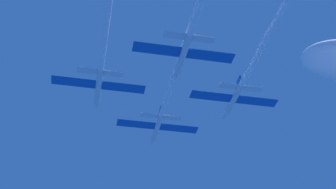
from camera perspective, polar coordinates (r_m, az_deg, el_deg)
The scene contains 3 objects.
jet_lead at distance 88.84m, azimuth 0.77°, elevation 2.26°, with size 17.63×62.60×2.92m.
jet_left_wing at distance 78.70m, azimuth -7.39°, elevation 8.15°, with size 17.63×58.35×2.92m.
jet_right_wing at distance 79.67m, azimuth 12.66°, elevation 8.46°, with size 17.63×70.94×2.92m.
Camera 1 is at (-14.27, -87.47, -53.44)m, focal length 51.11 mm.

